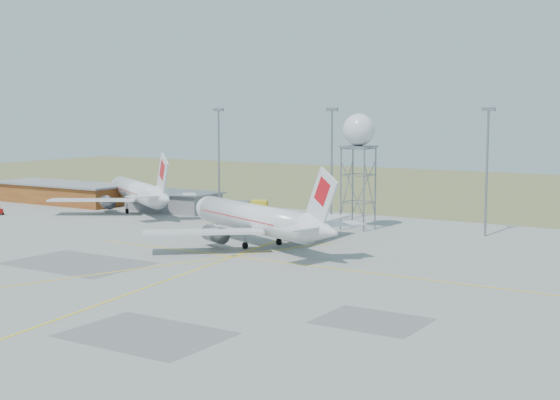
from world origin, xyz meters
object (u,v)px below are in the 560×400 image
Objects in this scene: airliner_main at (257,220)px; airliner_far at (139,193)px; radar_tower at (358,165)px; fire_truck at (241,212)px.

airliner_far is (-42.02, 20.28, -0.04)m from airliner_main.
radar_tower is 1.85× the size of fire_truck.
airliner_far is 3.20× the size of fire_truck.
airliner_main is 1.05× the size of airliner_far.
radar_tower reaches higher than airliner_far.
airliner_main reaches higher than airliner_far.
airliner_far is 26.31m from fire_truck.
airliner_main is 1.82× the size of radar_tower.
fire_truck is at bearing -25.18° from airliner_main.
radar_tower is at bearing -16.64° from fire_truck.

